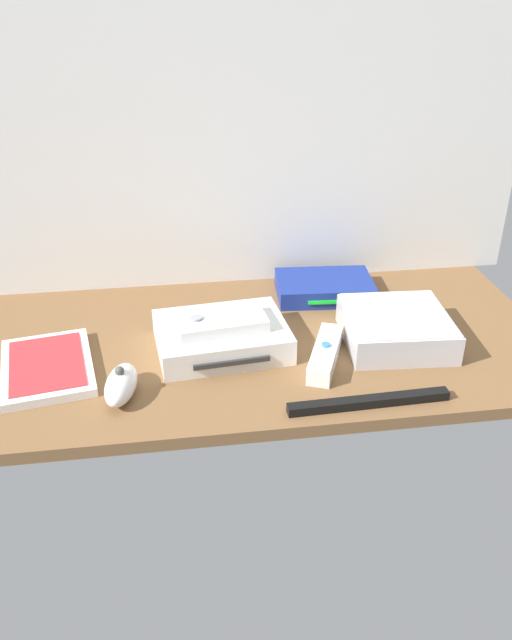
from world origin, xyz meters
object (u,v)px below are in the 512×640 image
remote_classic_pad (220,321)px  sensor_bar (369,402)px  network_router (324,287)px  remote_nunchuk (121,384)px  remote_wand (325,354)px  game_case (47,367)px  game_console (222,337)px  mini_computer (396,328)px

remote_classic_pad → sensor_bar: 27.26cm
network_router → remote_classic_pad: bearing=-137.1°
remote_nunchuk → remote_classic_pad: bearing=44.4°
remote_wand → remote_nunchuk: (-31.83, -4.82, 0.53)cm
network_router → game_case: bearing=-154.0°
game_console → remote_classic_pad: (-0.19, -0.59, 3.21)cm
remote_classic_pad → remote_nunchuk: bearing=-152.9°
remote_nunchuk → sensor_bar: 36.15cm
game_case → remote_nunchuk: remote_nunchuk is taller
sensor_bar → game_console: bearing=133.8°
remote_wand → sensor_bar: 12.88cm
mini_computer → game_case: bearing=-179.0°
remote_nunchuk → game_case: bearing=154.3°
game_console → remote_nunchuk: bearing=-149.9°
game_case → remote_classic_pad: size_ratio=1.37×
mini_computer → remote_wand: mini_computer is taller
game_console → sensor_bar: 27.16cm
remote_nunchuk → network_router: bearing=46.9°
game_case → remote_classic_pad: (27.50, 2.35, 4.65)cm
remote_nunchuk → remote_wand: bearing=18.5°
mini_computer → game_case: size_ratio=0.86×
game_console → game_case: bearing=-179.4°
network_router → remote_wand: size_ratio=1.25×
game_case → remote_wand: 43.78cm
sensor_bar → network_router: bearing=85.1°
game_case → remote_classic_pad: bearing=-4.9°
network_router → mini_computer: bearing=-63.1°
mini_computer → remote_classic_pad: (-29.28, 1.39, 2.77)cm
game_console → mini_computer: 29.16cm
mini_computer → remote_classic_pad: bearing=177.3°
game_case → sensor_bar: (47.12, -15.99, -0.06)cm
game_case → remote_wand: size_ratio=1.40×
mini_computer → remote_nunchuk: size_ratio=1.70×
game_console → mini_computer: (29.09, -1.98, 0.44)cm
game_case → sensor_bar: 49.76cm
sensor_bar → game_case: bearing=159.4°
mini_computer → game_console: bearing=176.1°
remote_nunchuk → remote_classic_pad: 19.35cm
mini_computer → sensor_bar: (-9.67, -16.95, -1.94)cm
remote_wand → network_router: bearing=99.3°
mini_computer → remote_classic_pad: size_ratio=1.18×
game_console → remote_wand: (15.93, -6.56, -0.69)cm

